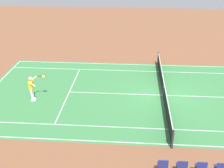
{
  "coord_description": "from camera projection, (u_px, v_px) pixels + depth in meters",
  "views": [
    {
      "loc": [
        2.05,
        18.28,
        9.33
      ],
      "look_at": [
        3.42,
        0.4,
        0.9
      ],
      "focal_mm": 48.37,
      "sensor_mm": 36.0,
      "label": 1
    }
  ],
  "objects": [
    {
      "name": "tennis_net",
      "position": [
        163.0,
        89.0,
        20.12
      ],
      "size": [
        0.1,
        11.7,
        1.08
      ],
      "color": "#2D2D33",
      "rests_on": "ground_plane"
    },
    {
      "name": "tennis_player_near",
      "position": [
        32.0,
        87.0,
        19.34
      ],
      "size": [
        1.04,
        0.79,
        1.7
      ],
      "color": "white",
      "rests_on": "ground_plane"
    },
    {
      "name": "spectator_chair_4",
      "position": [
        163.0,
        165.0,
        13.16
      ],
      "size": [
        0.44,
        0.44,
        0.88
      ],
      "color": "#38383D",
      "rests_on": "ground_plane"
    },
    {
      "name": "spectator_chair_3",
      "position": [
        182.0,
        166.0,
        13.1
      ],
      "size": [
        0.44,
        0.44,
        0.88
      ],
      "color": "#38383D",
      "rests_on": "ground_plane"
    },
    {
      "name": "spectator_chair_2",
      "position": [
        201.0,
        167.0,
        13.05
      ],
      "size": [
        0.44,
        0.44,
        0.88
      ],
      "color": "#38383D",
      "rests_on": "ground_plane"
    },
    {
      "name": "spectator_chair_1",
      "position": [
        221.0,
        168.0,
        12.99
      ],
      "size": [
        0.44,
        0.44,
        0.88
      ],
      "color": "#38383D",
      "rests_on": "ground_plane"
    },
    {
      "name": "court_slab",
      "position": [
        163.0,
        95.0,
        20.33
      ],
      "size": [
        24.2,
        11.4,
        0.0
      ],
      "primitive_type": "cube",
      "color": "#387A42",
      "rests_on": "ground_plane"
    },
    {
      "name": "ground_plane",
      "position": [
        163.0,
        95.0,
        20.33
      ],
      "size": [
        60.0,
        60.0,
        0.0
      ],
      "primitive_type": "plane",
      "color": "brown"
    },
    {
      "name": "tennis_ball",
      "position": [
        167.0,
        75.0,
        23.35
      ],
      "size": [
        0.07,
        0.07,
        0.07
      ],
      "primitive_type": "sphere",
      "color": "#CCE01E",
      "rests_on": "ground_plane"
    },
    {
      "name": "court_line_markings",
      "position": [
        163.0,
        95.0,
        20.32
      ],
      "size": [
        23.85,
        11.05,
        0.01
      ],
      "color": "white",
      "rests_on": "ground_plane"
    }
  ]
}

